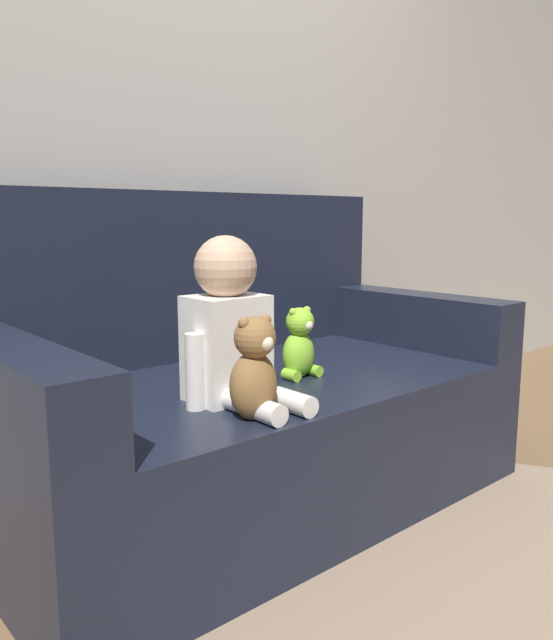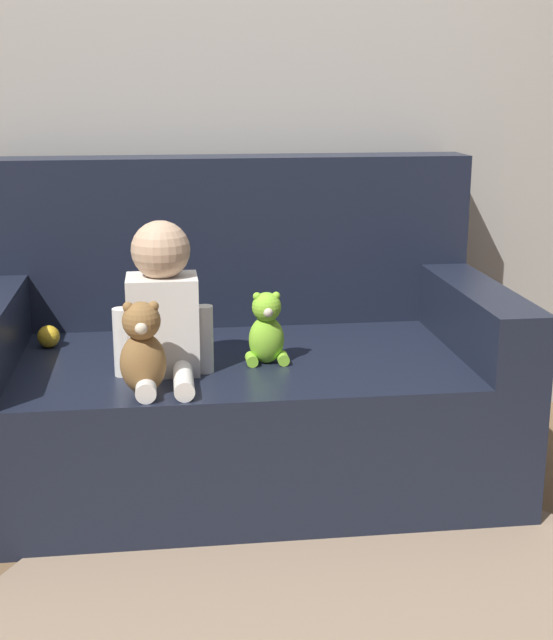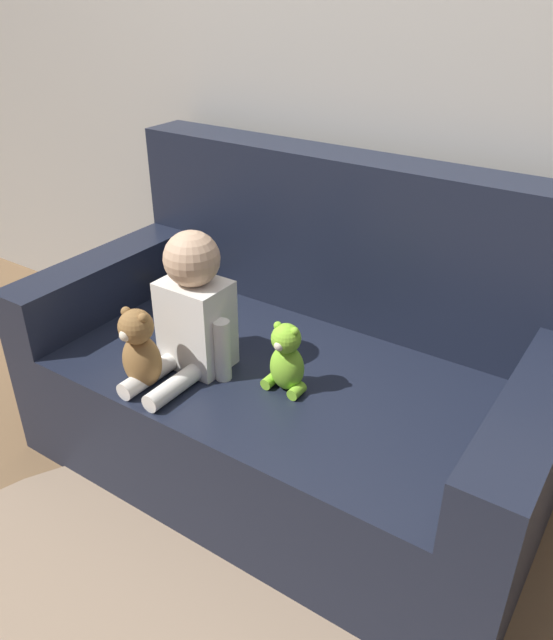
% 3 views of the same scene
% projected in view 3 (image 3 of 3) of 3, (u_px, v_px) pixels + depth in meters
% --- Properties ---
extents(ground_plane, '(12.00, 12.00, 0.00)m').
position_uv_depth(ground_plane, '(288.00, 461.00, 2.16)').
color(ground_plane, brown).
extents(wall_back, '(8.00, 0.05, 2.60)m').
position_uv_depth(wall_back, '(388.00, 40.00, 1.91)').
color(wall_back, '#ADA89E').
rests_on(wall_back, ground_plane).
extents(couch, '(1.63, 0.91, 0.98)m').
position_uv_depth(couch, '(301.00, 374.00, 2.05)').
color(couch, black).
rests_on(couch, ground_plane).
extents(person_baby, '(0.28, 0.35, 0.43)m').
position_uv_depth(person_baby, '(192.00, 311.00, 1.84)').
color(person_baby, white).
rests_on(person_baby, couch).
extents(teddy_bear_brown, '(0.12, 0.12, 0.25)m').
position_uv_depth(teddy_bear_brown, '(140.00, 349.00, 1.78)').
color(teddy_bear_brown, olive).
rests_on(teddy_bear_brown, couch).
extents(plush_toy_side, '(0.13, 0.10, 0.22)m').
position_uv_depth(plush_toy_side, '(286.00, 359.00, 1.78)').
color(plush_toy_side, '#8CD133').
rests_on(plush_toy_side, couch).
extents(toy_ball, '(0.07, 0.07, 0.07)m').
position_uv_depth(toy_ball, '(175.00, 290.00, 2.31)').
color(toy_ball, gold).
rests_on(toy_ball, couch).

